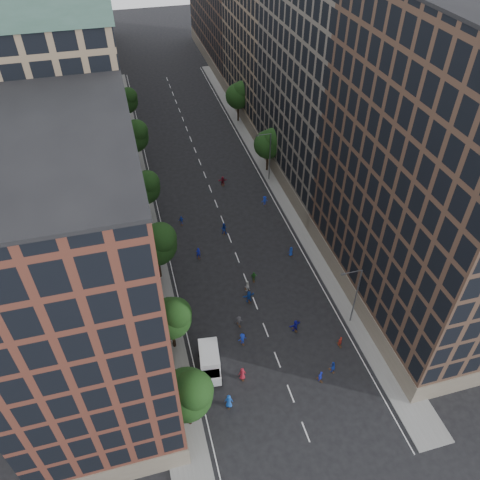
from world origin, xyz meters
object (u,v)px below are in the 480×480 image
Objects in this scene: streetlamp_near at (355,294)px; cargo_van at (210,362)px; skater_1 at (320,376)px; skater_0 at (229,401)px; skater_2 at (332,367)px; streetlamp_far at (269,154)px.

streetlamp_near is 1.75× the size of cargo_van.
streetlamp_near reaches higher than skater_1.
skater_0 is 10.55m from skater_1.
streetlamp_near is 18.66m from cargo_van.
skater_2 is (13.23, -3.93, -0.62)m from cargo_van.
streetlamp_far is 1.75× the size of cargo_van.
streetlamp_near is 5.86× the size of skater_1.
streetlamp_far reaches higher than skater_0.
streetlamp_near is at bearing 13.31° from cargo_van.
skater_0 is (0.92, -5.05, -0.45)m from cargo_van.
streetlamp_near and streetlamp_far have the same top height.
streetlamp_far is at bearing -117.35° from skater_2.
cargo_van is 3.35× the size of skater_1.
streetlamp_near is at bearing -157.99° from skater_1.
skater_1 is at bearing -161.37° from skater_0.
streetlamp_far is at bearing -96.51° from skater_0.
cargo_van reaches higher than skater_2.
skater_0 is at bearing -157.43° from streetlamp_near.
streetlamp_far reaches higher than skater_1.
skater_0 is 1.23× the size of skater_2.
skater_0 reaches higher than skater_1.
skater_1 is at bearing -99.54° from streetlamp_far.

